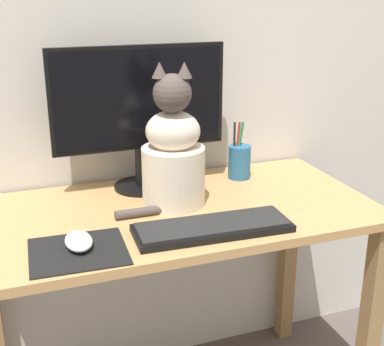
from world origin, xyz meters
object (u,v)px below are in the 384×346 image
object	(u,v)px
computer_mouse_left	(79,241)
monitor	(139,108)
pen_cup	(239,161)
cat	(173,154)
keyboard	(213,227)

from	to	relation	value
computer_mouse_left	monitor	bearing A→B (deg)	54.26
monitor	pen_cup	size ratio (longest dim) A/B	2.85
cat	computer_mouse_left	bearing A→B (deg)	-128.31
computer_mouse_left	pen_cup	size ratio (longest dim) A/B	0.58
monitor	keyboard	xyz separation A→B (m)	(0.09, -0.36, -0.24)
keyboard	computer_mouse_left	world-z (taller)	computer_mouse_left
keyboard	pen_cup	bearing A→B (deg)	58.71
monitor	keyboard	size ratio (longest dim) A/B	1.28
cat	pen_cup	world-z (taller)	cat
cat	monitor	bearing A→B (deg)	128.29
monitor	computer_mouse_left	world-z (taller)	monitor
pen_cup	monitor	bearing A→B (deg)	176.63
monitor	keyboard	bearing A→B (deg)	-76.09
keyboard	pen_cup	xyz separation A→B (m)	(0.23, 0.34, 0.04)
computer_mouse_left	cat	bearing A→B (deg)	31.77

